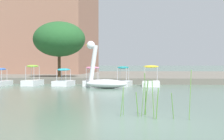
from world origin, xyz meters
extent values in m
plane|color=#567060|center=(0.00, 0.00, 0.00)|extent=(689.52, 689.52, 0.00)
cube|color=#6B665B|center=(0.00, 32.58, 0.26)|extent=(135.23, 27.92, 0.52)
ellipsoid|color=white|center=(-2.16, 14.06, 0.32)|extent=(3.34, 2.05, 0.64)
cylinder|color=white|center=(-3.13, 14.27, 1.84)|extent=(0.77, 0.47, 2.67)
sphere|color=white|center=(-3.33, 14.32, 3.17)|extent=(0.72, 0.72, 0.60)
cone|color=yellow|center=(-3.56, 14.37, 3.17)|extent=(0.50, 0.42, 0.33)
cube|color=white|center=(1.19, 16.20, 0.21)|extent=(1.41, 2.16, 0.42)
ellipsoid|color=yellow|center=(1.19, 16.20, 1.56)|extent=(1.25, 1.10, 0.20)
cylinder|color=#B7B7BF|center=(0.72, 16.64, 0.99)|extent=(0.04, 0.04, 1.14)
cylinder|color=#B7B7BF|center=(1.68, 16.61, 0.99)|extent=(0.04, 0.04, 1.14)
cylinder|color=#B7B7BF|center=(0.69, 15.80, 0.99)|extent=(0.04, 0.04, 1.14)
cylinder|color=#B7B7BF|center=(1.65, 15.76, 0.99)|extent=(0.04, 0.04, 1.14)
cube|color=white|center=(-1.03, 16.68, 0.20)|extent=(1.50, 2.16, 0.40)
ellipsoid|color=teal|center=(-1.03, 16.68, 1.48)|extent=(1.10, 1.27, 0.20)
cylinder|color=#B7B7BF|center=(-1.32, 17.18, 0.94)|extent=(0.04, 0.04, 1.08)
cylinder|color=#B7B7BF|center=(-0.59, 17.05, 0.94)|extent=(0.04, 0.04, 1.08)
cylinder|color=#B7B7BF|center=(-1.48, 16.30, 0.94)|extent=(0.04, 0.04, 1.08)
cylinder|color=#B7B7BF|center=(-0.75, 16.17, 0.94)|extent=(0.04, 0.04, 1.08)
cube|color=white|center=(-3.51, 16.63, 0.23)|extent=(1.32, 2.22, 0.46)
ellipsoid|color=pink|center=(-3.51, 16.63, 1.46)|extent=(1.15, 1.04, 0.20)
cylinder|color=#B7B7BF|center=(-3.93, 17.04, 0.96)|extent=(0.04, 0.04, 1.00)
cylinder|color=#B7B7BF|center=(-3.05, 17.01, 0.96)|extent=(0.04, 0.04, 1.00)
cylinder|color=#B7B7BF|center=(-3.97, 16.25, 0.96)|extent=(0.04, 0.04, 1.00)
cylinder|color=#B7B7BF|center=(-3.08, 16.21, 0.96)|extent=(0.04, 0.04, 1.00)
cube|color=white|center=(-5.86, 16.52, 0.21)|extent=(1.54, 2.34, 0.41)
ellipsoid|color=#2DB7D1|center=(-5.86, 16.52, 1.31)|extent=(1.14, 1.51, 0.20)
cylinder|color=#B7B7BF|center=(-6.17, 17.13, 0.86)|extent=(0.04, 0.04, 0.90)
cylinder|color=#B7B7BF|center=(-5.41, 17.02, 0.86)|extent=(0.04, 0.04, 0.90)
cylinder|color=#B7B7BF|center=(-6.32, 16.02, 0.86)|extent=(0.04, 0.04, 0.90)
cylinder|color=#B7B7BF|center=(-5.55, 15.92, 0.86)|extent=(0.04, 0.04, 0.90)
cube|color=white|center=(-8.45, 16.51, 0.23)|extent=(1.36, 2.22, 0.46)
ellipsoid|color=#8CCC38|center=(-8.45, 16.51, 1.59)|extent=(1.05, 1.38, 0.20)
cylinder|color=#B7B7BF|center=(-8.73, 17.06, 1.02)|extent=(0.04, 0.04, 1.13)
cylinder|color=#B7B7BF|center=(-8.02, 16.96, 1.02)|extent=(0.04, 0.04, 1.13)
cylinder|color=#B7B7BF|center=(-8.87, 16.05, 1.02)|extent=(0.04, 0.04, 1.13)
cylinder|color=#B7B7BF|center=(-8.16, 15.95, 1.02)|extent=(0.04, 0.04, 1.13)
cube|color=white|center=(-11.07, 16.21, 0.20)|extent=(1.36, 2.39, 0.40)
ellipsoid|color=blue|center=(-11.07, 16.21, 1.35)|extent=(1.01, 1.24, 0.20)
cylinder|color=#B7B7BF|center=(-10.67, 16.65, 0.87)|extent=(0.04, 0.04, 0.95)
cylinder|color=#B7B7BF|center=(-10.73, 15.71, 0.87)|extent=(0.04, 0.04, 0.95)
cylinder|color=#4C3823|center=(-7.31, 21.01, 2.29)|extent=(0.29, 0.29, 3.53)
ellipsoid|color=#235628|center=(-7.31, 21.01, 4.13)|extent=(6.77, 6.67, 3.33)
cube|color=#1E232D|center=(-17.81, 35.56, 1.48)|extent=(4.74, 2.33, 1.92)
cube|color=black|center=(-17.81, 35.56, 1.87)|extent=(4.38, 2.32, 0.54)
cube|color=#996B56|center=(-14.92, 36.10, 8.12)|extent=(17.66, 14.60, 15.19)
cylinder|color=#568E38|center=(-0.36, 1.41, 0.46)|extent=(0.03, 0.04, 0.91)
cylinder|color=#568E38|center=(1.25, 0.75, 0.42)|extent=(0.11, 0.11, 0.84)
cylinder|color=#568E38|center=(0.76, 0.66, 0.50)|extent=(0.10, 0.06, 1.00)
cylinder|color=#568E38|center=(0.40, 1.41, 0.74)|extent=(0.07, 0.22, 1.46)
cylinder|color=#568E38|center=(1.80, 0.67, 0.80)|extent=(0.11, 0.21, 1.58)
cylinder|color=#568E38|center=(0.31, 1.11, 0.57)|extent=(0.10, 0.14, 1.13)
cylinder|color=#568E38|center=(0.63, 0.70, 0.63)|extent=(0.09, 0.03, 1.26)
cylinder|color=#568E38|center=(0.12, 1.17, 0.41)|extent=(0.10, 0.07, 0.82)
cylinder|color=#568E38|center=(-0.39, 1.13, 0.50)|extent=(0.12, 0.03, 1.00)
cylinder|color=#568E38|center=(0.43, 1.41, 0.62)|extent=(0.15, 0.21, 1.23)
camera|label=1|loc=(0.13, -9.97, 1.77)|focal=53.09mm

